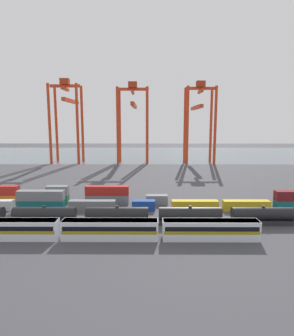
{
  "coord_description": "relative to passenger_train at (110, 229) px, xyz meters",
  "views": [
    {
      "loc": [
        13.55,
        -75.76,
        22.69
      ],
      "look_at": [
        12.95,
        31.06,
        6.21
      ],
      "focal_mm": 31.37,
      "sensor_mm": 36.0,
      "label": 1
    }
  ],
  "objects": [
    {
      "name": "gantry_crane_west",
      "position": [
        -39.05,
        114.98,
        26.61
      ],
      "size": [
        16.9,
        34.39,
        46.98
      ],
      "color": "red",
      "rests_on": "ground_plane"
    },
    {
      "name": "ground_plane",
      "position": [
        -6.0,
        60.77,
        -2.14
      ],
      "size": [
        420.0,
        420.0,
        0.0
      ],
      "primitive_type": "plane",
      "color": "#424247"
    },
    {
      "name": "gantry_crane_central",
      "position": [
        -1.35,
        116.26,
        25.71
      ],
      "size": [
        17.75,
        41.41,
        45.21
      ],
      "color": "red",
      "rests_on": "ground_plane"
    },
    {
      "name": "shipping_container_9",
      "position": [
        -32.11,
        25.3,
        -0.84
      ],
      "size": [
        6.04,
        2.44,
        2.6
      ],
      "primitive_type": "cube",
      "color": "orange",
      "rests_on": "ground_plane"
    },
    {
      "name": "shipping_container_12",
      "position": [
        -18.11,
        25.3,
        1.76
      ],
      "size": [
        6.04,
        2.44,
        2.6
      ],
      "primitive_type": "cube",
      "color": "slate",
      "rests_on": "shipping_container_11"
    },
    {
      "name": "gantry_crane_east",
      "position": [
        36.36,
        115.37,
        25.34
      ],
      "size": [
        16.85,
        36.35,
        45.61
      ],
      "color": "red",
      "rests_on": "ground_plane"
    },
    {
      "name": "shipping_container_14",
      "position": [
        -4.11,
        25.3,
        1.76
      ],
      "size": [
        12.1,
        2.44,
        2.6
      ],
      "primitive_type": "cube",
      "color": "#AD211C",
      "rests_on": "shipping_container_13"
    },
    {
      "name": "shipping_container_1",
      "position": [
        -20.7,
        19.56,
        -0.84
      ],
      "size": [
        12.1,
        2.44,
        2.6
      ],
      "primitive_type": "cube",
      "color": "#146066",
      "rests_on": "ground_plane"
    },
    {
      "name": "shipping_container_13",
      "position": [
        -4.11,
        25.3,
        -0.84
      ],
      "size": [
        12.1,
        2.44,
        2.6
      ],
      "primitive_type": "cube",
      "color": "slate",
      "rests_on": "ground_plane"
    },
    {
      "name": "shipping_container_10",
      "position": [
        -32.11,
        25.3,
        1.76
      ],
      "size": [
        6.04,
        2.44,
        2.6
      ],
      "primitive_type": "cube",
      "color": "#AD211C",
      "rests_on": "shipping_container_9"
    },
    {
      "name": "harbour_water",
      "position": [
        -6.0,
        160.4,
        -2.14
      ],
      "size": [
        400.0,
        110.0,
        0.01
      ],
      "primitive_type": "cube",
      "color": "slate",
      "rests_on": "ground_plane"
    },
    {
      "name": "shipping_container_5",
      "position": [
        19.69,
        19.56,
        -0.84
      ],
      "size": [
        12.1,
        2.44,
        2.6
      ],
      "primitive_type": "cube",
      "color": "gold",
      "rests_on": "ground_plane"
    },
    {
      "name": "shipping_container_2",
      "position": [
        -20.7,
        19.56,
        1.76
      ],
      "size": [
        12.1,
        2.44,
        2.6
      ],
      "primitive_type": "cube",
      "color": "slate",
      "rests_on": "shipping_container_1"
    },
    {
      "name": "shipping_container_15",
      "position": [
        9.89,
        25.3,
        -0.84
      ],
      "size": [
        6.04,
        2.44,
        2.6
      ],
      "primitive_type": "cube",
      "color": "slate",
      "rests_on": "ground_plane"
    },
    {
      "name": "shipping_container_11",
      "position": [
        -18.11,
        25.3,
        -0.84
      ],
      "size": [
        6.04,
        2.44,
        2.6
      ],
      "primitive_type": "cube",
      "color": "#197538",
      "rests_on": "ground_plane"
    },
    {
      "name": "freight_tank_row",
      "position": [
        0.47,
        8.75,
        -0.13
      ],
      "size": [
        79.71,
        2.83,
        4.29
      ],
      "color": "#232326",
      "rests_on": "ground_plane"
    },
    {
      "name": "shipping_container_4",
      "position": [
        6.22,
        19.56,
        -0.84
      ],
      "size": [
        6.04,
        2.44,
        2.6
      ],
      "primitive_type": "cube",
      "color": "#1C4299",
      "rests_on": "ground_plane"
    },
    {
      "name": "shipping_container_3",
      "position": [
        -7.24,
        19.56,
        -0.84
      ],
      "size": [
        12.1,
        2.44,
        2.6
      ],
      "primitive_type": "cube",
      "color": "slate",
      "rests_on": "ground_plane"
    },
    {
      "name": "shipping_container_6",
      "position": [
        33.15,
        19.56,
        -0.84
      ],
      "size": [
        12.1,
        2.44,
        2.6
      ],
      "primitive_type": "cube",
      "color": "gold",
      "rests_on": "ground_plane"
    },
    {
      "name": "passenger_train",
      "position": [
        0.0,
        0.0,
        0.0
      ],
      "size": [
        58.16,
        3.14,
        3.9
      ],
      "color": "silver",
      "rests_on": "ground_plane"
    }
  ]
}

